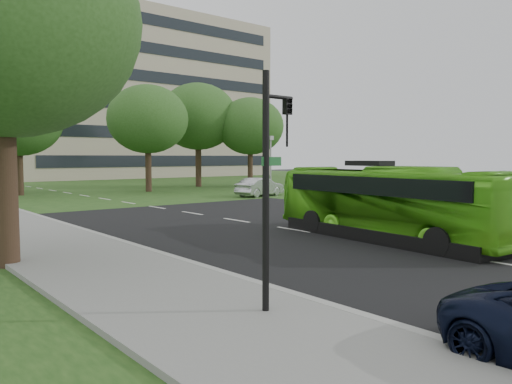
% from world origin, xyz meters
% --- Properties ---
extents(ground, '(160.00, 160.00, 0.00)m').
position_xyz_m(ground, '(0.00, 0.00, 0.00)').
color(ground, black).
rests_on(ground, ground).
extents(street_surfaces, '(120.00, 120.00, 0.15)m').
position_xyz_m(street_surfaces, '(-0.38, 22.75, 0.03)').
color(street_surfaces, black).
rests_on(street_surfaces, ground).
extents(office_building, '(40.10, 20.10, 25.00)m').
position_xyz_m(office_building, '(21.96, 61.96, 12.50)').
color(office_building, tan).
rests_on(office_building, ground).
extents(tree_park_b, '(6.83, 6.83, 8.96)m').
position_xyz_m(tree_park_b, '(-3.83, 29.53, 6.04)').
color(tree_park_b, black).
rests_on(tree_park_b, ground).
extents(tree_park_c, '(7.08, 7.08, 9.41)m').
position_xyz_m(tree_park_c, '(6.15, 27.05, 6.38)').
color(tree_park_c, black).
rests_on(tree_park_c, ground).
extents(tree_park_d, '(8.06, 8.06, 10.66)m').
position_xyz_m(tree_park_d, '(13.73, 30.74, 7.22)').
color(tree_park_d, black).
rests_on(tree_park_d, ground).
extents(tree_park_e, '(6.87, 6.87, 9.15)m').
position_xyz_m(tree_park_e, '(17.71, 27.10, 6.22)').
color(tree_park_e, black).
rests_on(tree_park_e, ground).
extents(tree_side_near, '(7.46, 7.46, 9.92)m').
position_xyz_m(tree_side_near, '(-11.04, 1.86, 6.73)').
color(tree_side_near, black).
rests_on(tree_side_near, ground).
extents(bus, '(3.07, 9.95, 2.73)m').
position_xyz_m(bus, '(1.00, -2.01, 1.36)').
color(bus, '#55BC1D').
rests_on(bus, ground).
extents(sedan, '(4.68, 2.53, 1.46)m').
position_xyz_m(sedan, '(10.43, 16.78, 0.73)').
color(sedan, '#A9ABAE').
rests_on(sedan, ground).
extents(traffic_light, '(0.74, 0.19, 4.65)m').
position_xyz_m(traffic_light, '(-8.21, -6.00, 2.73)').
color(traffic_light, black).
rests_on(traffic_light, ground).
extents(camera_pole, '(0.42, 0.37, 4.82)m').
position_xyz_m(camera_pole, '(12.91, 18.37, 3.11)').
color(camera_pole, gray).
rests_on(camera_pole, ground).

